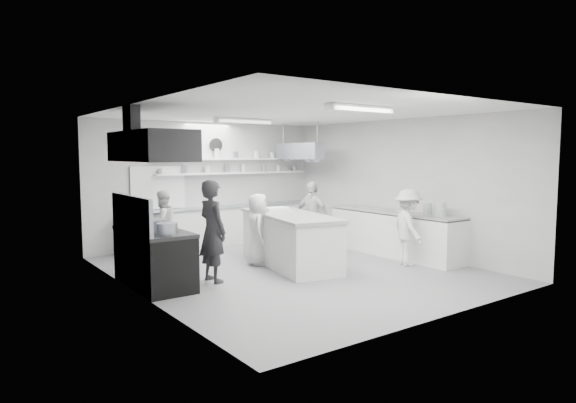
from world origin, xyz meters
TOP-DOWN VIEW (x-y plane):
  - floor at (0.00, 0.00)m, footprint 6.00×7.00m
  - ceiling at (0.00, 0.00)m, footprint 6.00×7.00m
  - wall_back at (0.00, 3.50)m, footprint 6.00×0.04m
  - wall_front at (0.00, -3.50)m, footprint 6.00×0.04m
  - wall_left at (-3.00, 0.00)m, footprint 0.04×7.00m
  - wall_right at (3.00, 0.00)m, footprint 0.04×7.00m
  - stove at (-2.60, 0.40)m, footprint 0.80×1.80m
  - exhaust_hood at (-2.60, 0.40)m, footprint 0.85×2.00m
  - back_counter at (0.30, 3.20)m, footprint 5.00×0.60m
  - shelf_lower at (0.70, 3.37)m, footprint 4.20×0.26m
  - shelf_upper at (0.70, 3.37)m, footprint 4.20×0.26m
  - pass_through_window at (-1.30, 3.48)m, footprint 1.30×0.04m
  - wall_clock at (0.20, 3.46)m, footprint 0.32×0.05m
  - right_counter at (2.65, -0.20)m, footprint 0.74×3.30m
  - pot_rack at (2.00, 2.40)m, footprint 0.30×1.60m
  - light_fixture_front at (0.00, -1.80)m, footprint 1.30×0.25m
  - light_fixture_rear at (0.00, 1.80)m, footprint 1.30×0.25m
  - prep_island at (0.19, 0.35)m, footprint 1.51×2.84m
  - stove_pot at (-2.60, 0.38)m, footprint 0.43×0.43m
  - cook_stove at (-1.67, 0.08)m, footprint 0.48×0.68m
  - cook_back at (-1.54, 2.67)m, footprint 0.82×0.71m
  - cook_island_left at (-0.29, 0.77)m, footprint 0.75×0.84m
  - cook_island_right at (1.55, 1.34)m, footprint 0.63×1.01m
  - cook_right at (2.10, -1.05)m, footprint 0.93×1.14m
  - bowl_island_a at (0.35, 0.68)m, footprint 0.29×0.29m
  - bowl_island_b at (0.35, 0.84)m, footprint 0.19×0.19m
  - bowl_right at (2.71, -0.35)m, footprint 0.31×0.31m

SIDE VIEW (x-z plane):
  - floor at x=0.00m, z-range -0.02..0.00m
  - stove at x=-2.60m, z-range 0.00..0.90m
  - back_counter at x=0.30m, z-range 0.00..0.92m
  - right_counter at x=2.65m, z-range 0.00..0.94m
  - prep_island at x=0.19m, z-range 0.00..0.99m
  - cook_island_left at x=-0.29m, z-range 0.00..1.44m
  - cook_back at x=-1.54m, z-range 0.00..1.45m
  - cook_right at x=2.10m, z-range 0.00..1.54m
  - cook_island_right at x=1.55m, z-range 0.00..1.60m
  - cook_stove at x=-1.67m, z-range 0.00..1.78m
  - bowl_right at x=2.71m, z-range 0.94..1.00m
  - stove_pot at x=-2.60m, z-range 0.91..1.13m
  - bowl_island_b at x=0.35m, z-range 0.99..1.05m
  - bowl_island_a at x=0.35m, z-range 0.99..1.05m
  - pass_through_window at x=-1.30m, z-range 0.95..1.95m
  - wall_back at x=0.00m, z-range 0.00..3.00m
  - wall_front at x=0.00m, z-range 0.00..3.00m
  - wall_left at x=-3.00m, z-range 0.00..3.00m
  - wall_right at x=3.00m, z-range 0.00..3.00m
  - shelf_lower at x=0.70m, z-range 1.73..1.77m
  - shelf_upper at x=0.70m, z-range 2.08..2.12m
  - pot_rack at x=2.00m, z-range 2.10..2.50m
  - exhaust_hood at x=-2.60m, z-range 2.10..2.60m
  - wall_clock at x=0.20m, z-range 2.29..2.61m
  - light_fixture_front at x=0.00m, z-range 2.89..2.99m
  - light_fixture_rear at x=0.00m, z-range 2.89..2.99m
  - ceiling at x=0.00m, z-range 3.00..3.02m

